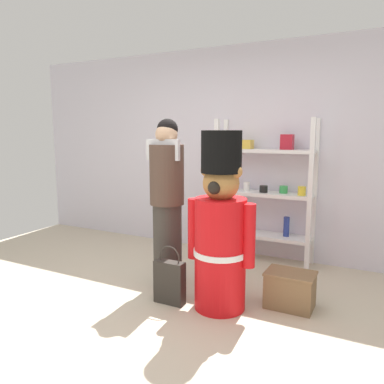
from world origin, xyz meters
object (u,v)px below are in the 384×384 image
(shopping_bag, at_px, (170,281))
(display_crate, at_px, (290,290))
(person_shopper, at_px, (167,201))
(merchandise_shelf, at_px, (265,190))
(teddy_bear_guard, at_px, (220,231))

(shopping_bag, distance_m, display_crate, 1.08)
(person_shopper, bearing_deg, display_crate, 3.48)
(merchandise_shelf, xyz_separation_m, display_crate, (0.59, -1.12, -0.70))
(teddy_bear_guard, xyz_separation_m, display_crate, (0.55, 0.29, -0.54))
(person_shopper, distance_m, shopping_bag, 0.78)
(merchandise_shelf, bearing_deg, teddy_bear_guard, -88.55)
(merchandise_shelf, distance_m, person_shopper, 1.35)
(merchandise_shelf, bearing_deg, shopping_bag, -104.57)
(merchandise_shelf, bearing_deg, display_crate, -62.44)
(teddy_bear_guard, relative_size, display_crate, 3.67)
(merchandise_shelf, height_order, teddy_bear_guard, merchandise_shelf)
(teddy_bear_guard, height_order, display_crate, teddy_bear_guard)
(person_shopper, bearing_deg, shopping_bag, -56.82)
(merchandise_shelf, relative_size, teddy_bear_guard, 1.09)
(teddy_bear_guard, relative_size, shopping_bag, 2.89)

